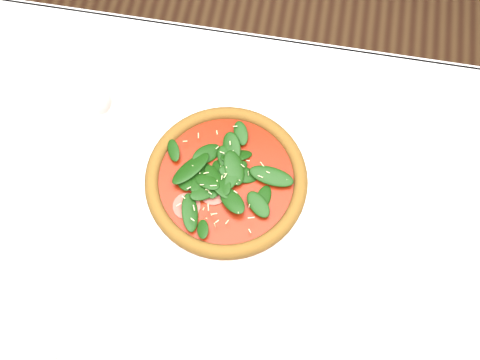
% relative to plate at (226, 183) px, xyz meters
% --- Properties ---
extents(ground, '(6.00, 6.00, 0.00)m').
position_rel_plate_xyz_m(ground, '(0.03, -0.08, -0.76)').
color(ground, brown).
rests_on(ground, ground).
extents(dining_table, '(1.21, 0.81, 0.75)m').
position_rel_plate_xyz_m(dining_table, '(0.03, -0.08, -0.11)').
color(dining_table, white).
rests_on(dining_table, ground).
extents(plate, '(0.32, 0.32, 0.01)m').
position_rel_plate_xyz_m(plate, '(0.00, 0.00, 0.00)').
color(plate, white).
rests_on(plate, dining_table).
extents(pizza, '(0.31, 0.31, 0.04)m').
position_rel_plate_xyz_m(pizza, '(0.00, -0.00, 0.02)').
color(pizza, brown).
rests_on(pizza, plate).
extents(wine_glass, '(0.08, 0.08, 0.20)m').
position_rel_plate_xyz_m(wine_glass, '(-0.22, 0.05, 0.14)').
color(wine_glass, silver).
rests_on(wine_glass, dining_table).
extents(napkin, '(0.16, 0.14, 0.01)m').
position_rel_plate_xyz_m(napkin, '(-0.23, -0.31, -0.00)').
color(napkin, white).
rests_on(napkin, dining_table).
extents(fork, '(0.08, 0.14, 0.00)m').
position_rel_plate_xyz_m(fork, '(-0.24, -0.28, 0.01)').
color(fork, silver).
rests_on(fork, napkin).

